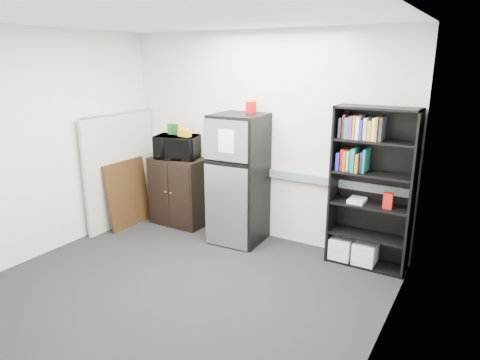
{
  "coord_description": "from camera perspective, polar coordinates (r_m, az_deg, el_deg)",
  "views": [
    {
      "loc": [
        2.61,
        -3.15,
        2.34
      ],
      "look_at": [
        0.2,
        0.9,
        1.0
      ],
      "focal_mm": 32.0,
      "sensor_mm": 36.0,
      "label": 1
    }
  ],
  "objects": [
    {
      "name": "snack_bag",
      "position": [
        5.96,
        -7.41,
        6.25
      ],
      "size": [
        0.19,
        0.13,
        0.1
      ],
      "primitive_type": "cube",
      "rotation": [
        0.0,
        0.0,
        -0.15
      ],
      "color": "orange",
      "rests_on": "microwave"
    },
    {
      "name": "refrigerator",
      "position": [
        5.53,
        -0.13,
        0.11
      ],
      "size": [
        0.67,
        0.69,
        1.68
      ],
      "rotation": [
        0.0,
        0.0,
        0.06
      ],
      "color": "black",
      "rests_on": "floor"
    },
    {
      "name": "microwave",
      "position": [
        6.1,
        -8.35,
        4.4
      ],
      "size": [
        0.68,
        0.56,
        0.33
      ],
      "primitive_type": "imported",
      "rotation": [
        0.0,
        0.0,
        0.32
      ],
      "color": "black",
      "rests_on": "cabinet"
    },
    {
      "name": "coffee_can",
      "position": [
        5.42,
        1.5,
        9.85
      ],
      "size": [
        0.14,
        0.14,
        0.19
      ],
      "color": "#A60712",
      "rests_on": "refrigerator"
    },
    {
      "name": "snack_box_a",
      "position": [
        6.18,
        -9.3,
        6.75
      ],
      "size": [
        0.08,
        0.07,
        0.15
      ],
      "primitive_type": "cube",
      "rotation": [
        0.0,
        0.0,
        -0.29
      ],
      "color": "#235E1B",
      "rests_on": "microwave"
    },
    {
      "name": "wall_back",
      "position": [
        5.64,
        2.7,
        5.69
      ],
      "size": [
        4.0,
        0.02,
        2.7
      ],
      "primitive_type": "cube",
      "color": "silver",
      "rests_on": "floor"
    },
    {
      "name": "wall_note",
      "position": [
        5.77,
        -0.39,
        7.96
      ],
      "size": [
        0.14,
        0.0,
        0.1
      ],
      "primitive_type": "cube",
      "color": "white",
      "rests_on": "wall_back"
    },
    {
      "name": "ceiling",
      "position": [
        4.11,
        -9.48,
        20.67
      ],
      "size": [
        4.0,
        3.5,
        0.02
      ],
      "primitive_type": "cube",
      "color": "white",
      "rests_on": "wall_back"
    },
    {
      "name": "wall_left",
      "position": [
        5.67,
        -24.56,
        4.34
      ],
      "size": [
        0.02,
        3.5,
        2.7
      ],
      "primitive_type": "cube",
      "color": "silver",
      "rests_on": "floor"
    },
    {
      "name": "electrical_raceway",
      "position": [
        5.71,
        2.5,
        1.2
      ],
      "size": [
        3.92,
        0.05,
        0.1
      ],
      "primitive_type": "cube",
      "color": "gray",
      "rests_on": "wall_back"
    },
    {
      "name": "floor",
      "position": [
        4.71,
        -7.96,
        -14.12
      ],
      "size": [
        4.0,
        4.0,
        0.0
      ],
      "primitive_type": "plane",
      "color": "black",
      "rests_on": "ground"
    },
    {
      "name": "snack_box_b",
      "position": [
        6.12,
        -8.61,
        6.69
      ],
      "size": [
        0.08,
        0.06,
        0.15
      ],
      "primitive_type": "cube",
      "rotation": [
        0.0,
        0.0,
        0.15
      ],
      "color": "#0D3B1D",
      "rests_on": "microwave"
    },
    {
      "name": "wall_right",
      "position": [
        3.35,
        18.89,
        -2.21
      ],
      "size": [
        0.02,
        3.5,
        2.7
      ],
      "primitive_type": "cube",
      "color": "silver",
      "rests_on": "floor"
    },
    {
      "name": "cabinet",
      "position": [
        6.27,
        -8.02,
        -1.45
      ],
      "size": [
        0.79,
        0.52,
        0.99
      ],
      "color": "black",
      "rests_on": "floor"
    },
    {
      "name": "framed_poster",
      "position": [
        6.35,
        -14.71,
        -1.78
      ],
      "size": [
        0.16,
        0.74,
        0.95
      ],
      "rotation": [
        0.0,
        -0.12,
        0.0
      ],
      "color": "black",
      "rests_on": "floor"
    },
    {
      "name": "cubicle_partition",
      "position": [
        6.37,
        -15.59,
        1.35
      ],
      "size": [
        0.06,
        1.3,
        1.62
      ],
      "color": "#A79F94",
      "rests_on": "floor"
    },
    {
      "name": "snack_box_c",
      "position": [
        6.06,
        -7.87,
        6.58
      ],
      "size": [
        0.08,
        0.06,
        0.14
      ],
      "primitive_type": "cube",
      "rotation": [
        0.0,
        0.0,
        0.12
      ],
      "color": "gold",
      "rests_on": "microwave"
    },
    {
      "name": "bookshelf",
      "position": [
        5.03,
        16.94,
        -0.66
      ],
      "size": [
        0.9,
        0.34,
        1.85
      ],
      "color": "black",
      "rests_on": "floor"
    }
  ]
}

